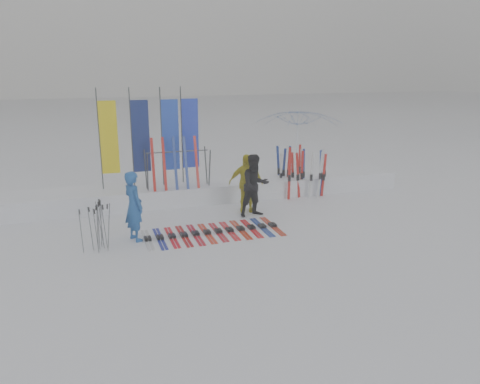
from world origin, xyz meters
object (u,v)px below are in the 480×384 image
object	(u,v)px
person_black	(255,186)
ski_row	(213,232)
tent_canopy	(298,146)
ski_rack	(178,164)
person_yellow	(246,183)
person_blue	(134,206)

from	to	relation	value
person_black	ski_row	xyz separation A→B (m)	(-1.63, -1.10, -0.91)
tent_canopy	ski_row	world-z (taller)	tent_canopy
person_black	ski_rack	xyz separation A→B (m)	(-1.99, 1.85, 0.43)
person_yellow	ski_row	world-z (taller)	person_yellow
person_black	tent_canopy	distance (m)	4.57
person_yellow	ski_rack	bearing A→B (deg)	159.51
tent_canopy	ski_row	size ratio (longest dim) A/B	0.87
person_yellow	ski_row	distance (m)	2.41
person_black	tent_canopy	world-z (taller)	tent_canopy
person_blue	person_black	world-z (taller)	person_black
person_black	person_yellow	xyz separation A→B (m)	(-0.10, 0.54, -0.04)
ski_rack	ski_row	bearing A→B (deg)	-83.13
tent_canopy	ski_rack	distance (m)	5.23
person_blue	person_yellow	distance (m)	3.89
person_black	ski_row	world-z (taller)	person_black
person_blue	ski_rack	bearing A→B (deg)	-54.12
person_black	ski_row	bearing A→B (deg)	-154.31
person_black	person_blue	bearing A→B (deg)	-173.88
person_yellow	person_black	bearing A→B (deg)	-64.77
tent_canopy	ski_rack	size ratio (longest dim) A/B	1.59
person_blue	ski_row	size ratio (longest dim) A/B	0.50
person_blue	person_yellow	xyz separation A→B (m)	(3.59, 1.50, -0.02)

